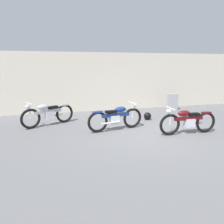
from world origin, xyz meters
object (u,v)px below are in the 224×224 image
Objects in this scene: stone_marker at (172,102)px; motorcycle_blue at (116,118)px; motorcycle_maroon at (188,121)px; helmet at (147,116)px; motorcycle_silver at (48,114)px.

stone_marker is 4.32m from motorcycle_blue.
motorcycle_blue is 1.01× the size of motorcycle_maroon.
stone_marker reaches higher than helmet.
motorcycle_maroon is at bearing -35.82° from motorcycle_blue.
stone_marker is 0.41× the size of motorcycle_blue.
motorcycle_blue is at bearing -24.09° from motorcycle_maroon.
motorcycle_silver is (-5.78, -1.25, 0.03)m from stone_marker.
motorcycle_silver is at bearing 142.23° from motorcycle_blue.
motorcycle_blue is (2.22, -1.20, -0.00)m from motorcycle_silver.
stone_marker is 2.41m from helmet.
helmet is 0.15× the size of motorcycle_maroon.
motorcycle_maroon is (0.44, -2.06, 0.27)m from helmet.
stone_marker is at bearing 167.01° from motorcycle_silver.
helmet is 2.12m from motorcycle_maroon.
motorcycle_silver is at bearing -167.78° from stone_marker.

